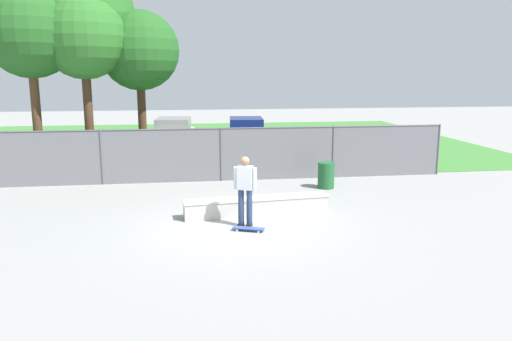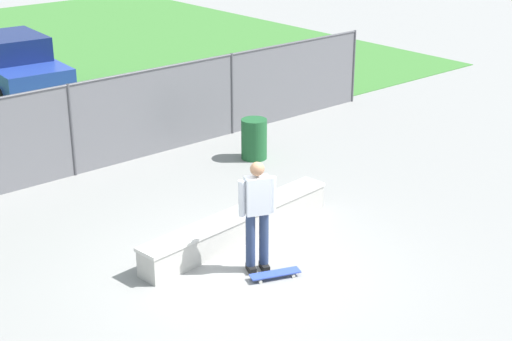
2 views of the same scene
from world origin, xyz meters
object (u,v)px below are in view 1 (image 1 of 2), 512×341
concrete_ledge (257,206)px  trash_bin (326,175)px  tree_mid (84,38)px  skateboarder (245,188)px  car_blue (246,135)px  tree_near_right (82,15)px  tree_near_left (30,33)px  car_white (173,135)px  tree_far (139,51)px  skateboard (249,228)px

concrete_ledge → trash_bin: (2.78, 2.86, 0.19)m
tree_mid → skateboarder: bearing=-54.1°
concrete_ledge → car_blue: car_blue is taller
concrete_ledge → tree_near_right: 10.51m
tree_near_left → car_blue: (8.24, 5.43, -4.36)m
concrete_ledge → car_white: (-2.49, 11.50, 0.58)m
skateboarder → concrete_ledge: bearing=65.9°
car_white → car_blue: same height
tree_near_left → tree_far: (3.61, 1.15, -0.54)m
skateboarder → car_blue: 12.18m
tree_mid → car_blue: 9.35m
concrete_ledge → tree_near_left: (-7.17, 5.64, 4.95)m
skateboarder → tree_near_left: size_ratio=0.27×
skateboarder → tree_near_right: 10.61m
tree_near_right → car_white: bearing=56.4°
skateboarder → skateboard: 1.01m
concrete_ledge → tree_mid: size_ratio=0.62×
skateboarder → car_white: size_ratio=0.42×
skateboarder → car_blue: bearing=82.8°
trash_bin → car_blue: bearing=101.8°
skateboarder → tree_near_left: bearing=135.3°
car_white → tree_mid: bearing=-117.2°
skateboarder → tree_near_left: tree_near_left is taller
car_white → tree_near_right: bearing=-123.6°
car_blue → tree_near_left: bearing=-146.6°
tree_mid → skateboard: bearing=-55.4°
tree_near_left → trash_bin: bearing=-15.6°
tree_near_right → tree_far: (2.02, -0.06, -1.29)m
car_white → trash_bin: (5.28, -8.64, -0.40)m
tree_near_right → car_white: tree_near_right is taller
car_white → skateboarder: bearing=-80.8°
skateboarder → car_white: 12.68m
tree_near_left → car_white: (4.68, 5.86, -4.36)m
tree_near_left → tree_mid: size_ratio=1.03×
tree_far → car_blue: size_ratio=1.43×
skateboarder → car_blue: size_ratio=0.42×
tree_near_right → skateboarder: bearing=-56.9°
car_white → tree_near_left: bearing=-128.6°
skateboarder → tree_near_left: (-6.72, 6.66, 4.19)m
tree_near_right → car_blue: bearing=32.4°
skateboard → skateboarder: bearing=95.2°
tree_mid → car_blue: (6.47, 5.25, -4.24)m
tree_far → car_white: bearing=77.1°
car_blue → tree_mid: bearing=-141.0°
skateboarder → trash_bin: bearing=50.1°
skateboarder → tree_far: size_ratio=0.29×
concrete_ledge → tree_mid: (-5.41, 5.81, 4.83)m
car_blue → trash_bin: car_blue is taller
tree_near_right → trash_bin: tree_near_right is taller
skateboard → tree_far: 9.90m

